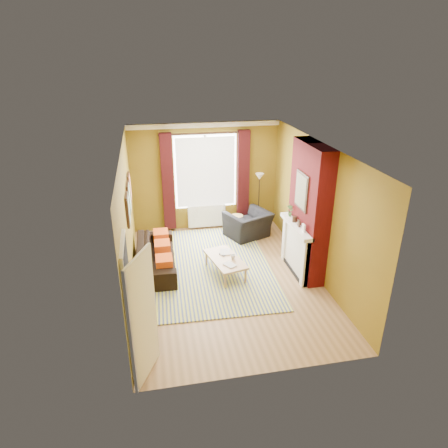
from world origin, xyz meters
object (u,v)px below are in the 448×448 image
(sofa, at_px, (156,256))
(armchair, at_px, (248,225))
(wicker_stool, at_px, (237,223))
(coffee_table, at_px, (225,260))
(floor_lamp, at_px, (259,185))

(sofa, relative_size, armchair, 2.00)
(sofa, height_order, wicker_stool, sofa)
(coffee_table, distance_m, wicker_stool, 2.31)
(sofa, bearing_deg, wicker_stool, -51.84)
(coffee_table, bearing_deg, armchair, 48.69)
(wicker_stool, bearing_deg, floor_lamp, 2.73)
(armchair, height_order, wicker_stool, armchair)
(armchair, relative_size, floor_lamp, 0.68)
(coffee_table, bearing_deg, floor_lamp, 46.03)
(armchair, xyz_separation_m, wicker_stool, (-0.18, 0.47, -0.13))
(coffee_table, xyz_separation_m, wicker_stool, (0.75, 2.18, -0.13))
(floor_lamp, bearing_deg, sofa, -149.21)
(floor_lamp, bearing_deg, coffee_table, -121.30)
(wicker_stool, relative_size, floor_lamp, 0.27)
(armchair, bearing_deg, floor_lamp, -152.70)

